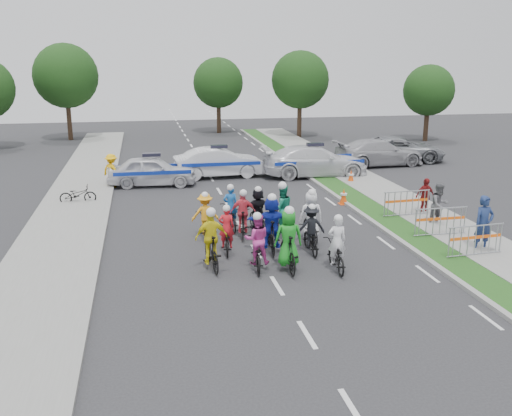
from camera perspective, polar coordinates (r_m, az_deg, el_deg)
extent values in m
plane|color=#28282B|center=(16.24, 2.12, -7.78)|extent=(90.00, 90.00, 0.00)
cube|color=gray|center=(22.27, 11.95, -1.63)|extent=(0.20, 60.00, 0.12)
cube|color=#1C4A17|center=(22.55, 13.58, -1.53)|extent=(1.20, 60.00, 0.11)
cube|color=gray|center=(23.35, 17.60, -1.23)|extent=(2.40, 60.00, 0.13)
cube|color=gray|center=(20.74, -19.07, -3.35)|extent=(3.00, 60.00, 0.13)
imported|color=black|center=(17.41, 7.99, -4.73)|extent=(0.74, 1.78, 0.91)
imported|color=white|center=(17.21, 8.10, -3.27)|extent=(0.58, 0.41, 1.52)
sphere|color=white|center=(16.96, 8.24, -1.07)|extent=(0.26, 0.26, 0.26)
imported|color=black|center=(17.24, 3.21, -4.37)|extent=(0.60, 1.94, 1.16)
imported|color=#1A9021|center=(17.05, 3.27, -2.94)|extent=(0.86, 0.58, 1.74)
sphere|color=white|center=(16.77, 3.36, -0.30)|extent=(0.30, 0.30, 0.30)
imported|color=black|center=(17.35, 0.06, -4.62)|extent=(0.82, 1.84, 0.93)
imported|color=#D03999|center=(17.15, 0.09, -3.13)|extent=(0.82, 0.67, 1.55)
sphere|color=white|center=(16.89, 0.13, -0.85)|extent=(0.27, 0.27, 0.27)
imported|color=black|center=(17.38, -4.48, -4.31)|extent=(0.69, 1.89, 1.11)
imported|color=yellow|center=(17.19, -4.49, -2.92)|extent=(1.01, 0.49, 1.67)
sphere|color=white|center=(16.92, -4.52, -0.42)|extent=(0.29, 0.29, 0.29)
imported|color=black|center=(18.86, 5.45, -3.18)|extent=(0.63, 1.67, 0.87)
imported|color=black|center=(18.68, 5.53, -1.86)|extent=(0.95, 0.57, 1.44)
sphere|color=white|center=(18.45, 5.63, 0.04)|extent=(0.25, 0.25, 0.25)
imported|color=black|center=(18.81, 1.52, -2.72)|extent=(0.75, 1.96, 1.15)
imported|color=#172AAF|center=(18.63, 1.56, -1.40)|extent=(1.64, 0.68, 1.72)
sphere|color=white|center=(18.37, 1.62, 1.02)|extent=(0.30, 0.30, 0.30)
imported|color=black|center=(18.80, -2.97, -3.22)|extent=(0.75, 1.67, 0.85)
imported|color=red|center=(18.61, -2.97, -1.91)|extent=(0.55, 0.40, 1.42)
sphere|color=white|center=(18.39, -2.97, -0.04)|extent=(0.25, 0.25, 0.25)
imported|color=black|center=(19.83, 5.45, -1.92)|extent=(0.56, 1.85, 1.10)
imported|color=white|center=(19.65, 5.53, -0.69)|extent=(0.82, 0.55, 1.66)
sphere|color=white|center=(19.41, 5.62, 1.49)|extent=(0.29, 0.29, 0.29)
imported|color=black|center=(20.44, 2.55, -1.44)|extent=(1.02, 2.08, 1.05)
imported|color=#178361|center=(20.25, 2.60, -0.04)|extent=(0.95, 0.79, 1.74)
sphere|color=white|center=(20.01, 2.66, 2.23)|extent=(0.30, 0.30, 0.30)
imported|color=black|center=(20.38, -1.31, -1.53)|extent=(0.77, 1.74, 1.01)
imported|color=#EB4154|center=(20.21, -1.29, -0.39)|extent=(0.94, 0.52, 1.52)
sphere|color=white|center=(19.99, -1.28, 1.51)|extent=(0.26, 0.26, 0.26)
imported|color=black|center=(20.32, -5.09, -1.82)|extent=(0.59, 1.69, 0.89)
imported|color=#FFA51A|center=(20.14, -5.11, -0.57)|extent=(0.96, 0.55, 1.48)
sphere|color=white|center=(19.92, -5.14, 1.27)|extent=(0.26, 0.26, 0.26)
imported|color=black|center=(20.96, 0.16, -1.08)|extent=(0.74, 1.72, 1.00)
imported|color=black|center=(20.80, 0.18, 0.02)|extent=(1.45, 0.67, 1.50)
sphere|color=white|center=(20.58, 0.21, 1.84)|extent=(0.26, 0.26, 0.26)
imported|color=black|center=(21.31, -2.58, -0.96)|extent=(0.69, 1.75, 0.90)
imported|color=blue|center=(21.14, -2.57, 0.26)|extent=(0.57, 0.39, 1.50)
sphere|color=white|center=(20.93, -2.57, 2.06)|extent=(0.26, 0.26, 0.26)
imported|color=silver|center=(29.05, -10.34, 3.67)|extent=(4.52, 2.17, 1.49)
imported|color=silver|center=(30.69, -3.71, 4.55)|extent=(4.89, 1.96, 1.58)
imported|color=silver|center=(31.02, 5.90, 4.69)|extent=(5.84, 2.64, 1.66)
imported|color=#A9A8AD|center=(34.75, 12.18, 5.44)|extent=(5.50, 2.53, 1.56)
imported|color=gray|center=(36.59, 14.20, 5.74)|extent=(5.89, 3.69, 1.52)
imported|color=navy|center=(20.14, 21.82, -1.50)|extent=(0.73, 0.51, 1.90)
imported|color=#57575C|center=(22.72, 17.87, 0.32)|extent=(0.94, 0.81, 1.66)
imported|color=maroon|center=(24.21, 16.55, 1.11)|extent=(0.94, 0.52, 1.52)
imported|color=#FFBA0D|center=(29.07, -14.23, 3.64)|extent=(1.21, 1.18, 1.67)
cube|color=#F24C0C|center=(25.35, 8.73, 0.42)|extent=(0.40, 0.40, 0.03)
cone|color=#F24C0C|center=(25.27, 8.76, 1.16)|extent=(0.36, 0.36, 0.70)
cylinder|color=silver|center=(25.25, 8.77, 1.38)|extent=(0.29, 0.29, 0.08)
cube|color=#F24C0C|center=(29.66, 9.45, 2.49)|extent=(0.40, 0.40, 0.03)
cone|color=#F24C0C|center=(29.59, 9.48, 3.13)|extent=(0.36, 0.36, 0.70)
cylinder|color=silver|center=(29.57, 9.49, 3.32)|extent=(0.29, 0.29, 0.08)
imported|color=black|center=(26.24, -17.39, 1.29)|extent=(1.57, 0.58, 0.82)
cylinder|color=#382619|center=(46.54, 4.37, 9.07)|extent=(0.36, 0.36, 3.25)
sphere|color=#163310|center=(46.34, 4.44, 12.67)|extent=(4.55, 4.55, 4.55)
cylinder|color=#382619|center=(46.20, 16.66, 8.15)|extent=(0.36, 0.36, 2.75)
sphere|color=#163310|center=(46.00, 16.89, 11.21)|extent=(3.85, 3.85, 3.85)
cylinder|color=#382619|center=(47.11, -18.19, 8.61)|extent=(0.36, 0.36, 3.50)
sphere|color=#163310|center=(46.91, -18.51, 12.43)|extent=(4.90, 4.90, 4.90)
cylinder|color=#382619|center=(49.24, -3.74, 9.25)|extent=(0.36, 0.36, 3.00)
sphere|color=#163310|center=(49.06, -3.80, 12.39)|extent=(4.20, 4.20, 4.20)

